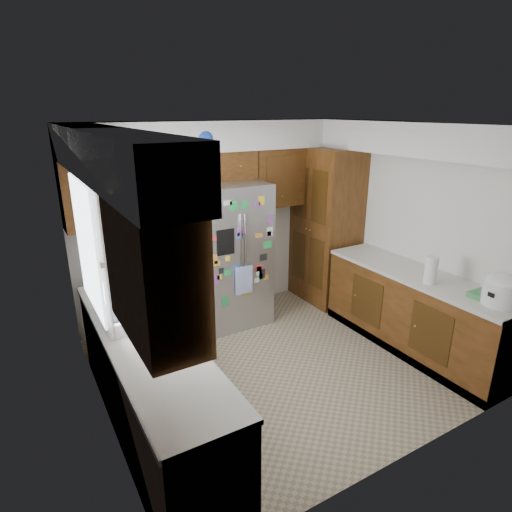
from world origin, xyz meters
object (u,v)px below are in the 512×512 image
Objects in this scene: pantry at (326,226)px; rice_cooker at (503,289)px; fridge at (228,255)px; paper_towel at (431,270)px.

rice_cooker is (-0.00, -2.53, -0.00)m from pantry.
fridge is 5.26× the size of rice_cooker.
pantry is 1.51m from fridge.
rice_cooker is 1.17× the size of paper_towel.
pantry is at bearing 89.99° from rice_cooker.
paper_towel is (-0.14, -1.87, -0.01)m from pantry.
fridge is at bearing 120.13° from rice_cooker.
fridge is 2.36m from paper_towel.
pantry is at bearing 85.63° from paper_towel.
pantry is 6.28× the size of rice_cooker.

